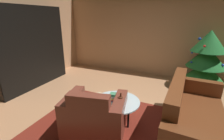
# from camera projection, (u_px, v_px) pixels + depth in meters

# --- Properties ---
(ground_plane) EXTENTS (7.43, 7.43, 0.00)m
(ground_plane) POSITION_uv_depth(u_px,v_px,m) (131.00, 118.00, 3.00)
(ground_plane) COLOR tan
(wall_back) EXTENTS (6.31, 0.06, 2.79)m
(wall_back) POSITION_uv_depth(u_px,v_px,m) (159.00, 31.00, 4.87)
(wall_back) COLOR tan
(wall_back) RESTS_ON ground
(wall_left) EXTENTS (0.06, 5.39, 2.79)m
(wall_left) POSITION_uv_depth(u_px,v_px,m) (5.00, 35.00, 3.74)
(wall_left) COLOR tan
(wall_left) RESTS_ON ground
(area_rug) EXTENTS (2.97, 2.09, 0.01)m
(area_rug) POSITION_uv_depth(u_px,v_px,m) (121.00, 130.00, 2.69)
(area_rug) COLOR maroon
(area_rug) RESTS_ON ground
(bookshelf_unit) EXTENTS (0.35, 2.06, 2.08)m
(bookshelf_unit) POSITION_uv_depth(u_px,v_px,m) (36.00, 49.00, 4.27)
(bookshelf_unit) COLOR black
(bookshelf_unit) RESTS_ON ground
(armchair_red) EXTENTS (1.07, 0.90, 0.81)m
(armchair_red) POSITION_uv_depth(u_px,v_px,m) (95.00, 116.00, 2.55)
(armchair_red) COLOR brown
(armchair_red) RESTS_ON ground
(couch_red) EXTENTS (0.90, 1.87, 0.89)m
(couch_red) POSITION_uv_depth(u_px,v_px,m) (191.00, 120.00, 2.47)
(couch_red) COLOR brown
(couch_red) RESTS_ON ground
(coffee_table) EXTENTS (0.79, 0.79, 0.46)m
(coffee_table) POSITION_uv_depth(u_px,v_px,m) (116.00, 103.00, 2.71)
(coffee_table) COLOR black
(coffee_table) RESTS_ON ground
(book_stack_on_table) EXTENTS (0.23, 0.17, 0.14)m
(book_stack_on_table) POSITION_uv_depth(u_px,v_px,m) (115.00, 97.00, 2.68)
(book_stack_on_table) COLOR #38488D
(book_stack_on_table) RESTS_ON coffee_table
(bottle_on_table) EXTENTS (0.06, 0.06, 0.25)m
(bottle_on_table) POSITION_uv_depth(u_px,v_px,m) (121.00, 102.00, 2.47)
(bottle_on_table) COLOR #59301F
(bottle_on_table) RESTS_ON coffee_table
(decorated_tree) EXTENTS (1.04, 1.04, 1.51)m
(decorated_tree) POSITION_uv_depth(u_px,v_px,m) (206.00, 59.00, 4.07)
(decorated_tree) COLOR brown
(decorated_tree) RESTS_ON ground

